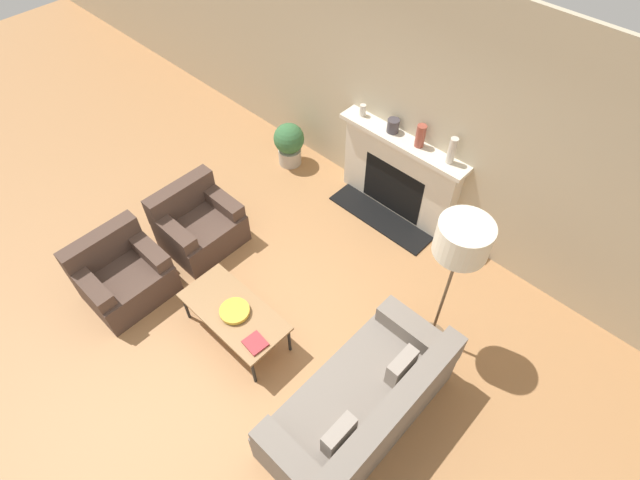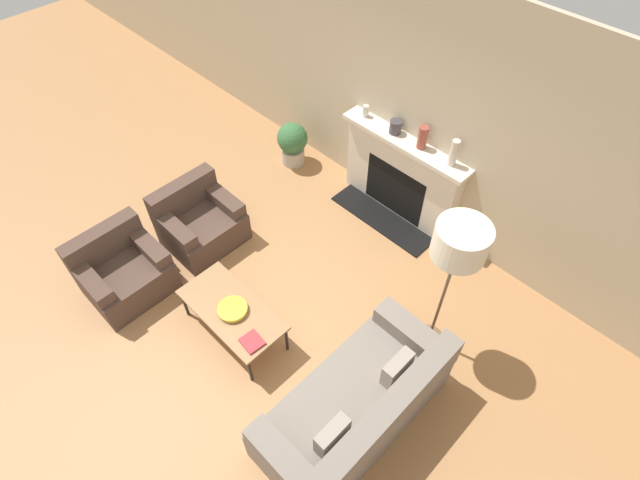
{
  "view_description": "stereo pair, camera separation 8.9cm",
  "coord_description": "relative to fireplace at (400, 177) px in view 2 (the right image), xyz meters",
  "views": [
    {
      "loc": [
        2.25,
        -1.54,
        4.68
      ],
      "look_at": [
        -0.23,
        1.08,
        0.45
      ],
      "focal_mm": 28.0,
      "sensor_mm": 36.0,
      "label": 1
    },
    {
      "loc": [
        2.31,
        -1.48,
        4.68
      ],
      "look_at": [
        -0.23,
        1.08,
        0.45
      ],
      "focal_mm": 28.0,
      "sensor_mm": 36.0,
      "label": 2
    }
  ],
  "objects": [
    {
      "name": "mantel_vase_right",
      "position": [
        0.6,
        0.01,
        0.73
      ],
      "size": [
        0.09,
        0.09,
        0.32
      ],
      "color": "beige",
      "rests_on": "fireplace"
    },
    {
      "name": "book",
      "position": [
        0.4,
        -2.7,
        -0.1
      ],
      "size": [
        0.22,
        0.2,
        0.02
      ],
      "rotation": [
        0.0,
        0.0,
        -0.09
      ],
      "color": "#9E2D33",
      "rests_on": "coffee_table"
    },
    {
      "name": "coffee_table",
      "position": [
        -0.04,
        -2.6,
        -0.14
      ],
      "size": [
        1.16,
        0.56,
        0.43
      ],
      "color": "olive",
      "rests_on": "ground_plane"
    },
    {
      "name": "mantel_vase_center_left",
      "position": [
        -0.18,
        0.01,
        0.65
      ],
      "size": [
        0.14,
        0.14,
        0.16
      ],
      "color": "#3D383D",
      "rests_on": "fireplace"
    },
    {
      "name": "mantel_vase_left",
      "position": [
        -0.63,
        0.01,
        0.64
      ],
      "size": [
        0.07,
        0.07,
        0.14
      ],
      "color": "beige",
      "rests_on": "fireplace"
    },
    {
      "name": "fireplace",
      "position": [
        0.0,
        0.0,
        0.0
      ],
      "size": [
        1.69,
        0.59,
        1.12
      ],
      "color": "beige",
      "rests_on": "ground_plane"
    },
    {
      "name": "floor_lamp",
      "position": [
        1.47,
        -1.24,
        0.97
      ],
      "size": [
        0.47,
        0.47,
        1.76
      ],
      "color": "brown",
      "rests_on": "ground_plane"
    },
    {
      "name": "wall_back",
      "position": [
        0.19,
        0.14,
        0.91
      ],
      "size": [
        18.0,
        0.06,
        2.9
      ],
      "color": "#BCAD8E",
      "rests_on": "ground_plane"
    },
    {
      "name": "potted_plant",
      "position": [
        -1.61,
        -0.3,
        -0.2
      ],
      "size": [
        0.42,
        0.42,
        0.63
      ],
      "color": "#B2A899",
      "rests_on": "ground_plane"
    },
    {
      "name": "couch",
      "position": [
        1.5,
        -2.42,
        -0.23
      ],
      "size": [
        0.87,
        1.84,
        0.82
      ],
      "rotation": [
        0.0,
        0.0,
        -1.57
      ],
      "color": "slate",
      "rests_on": "ground_plane"
    },
    {
      "name": "armchair_far",
      "position": [
        -1.35,
        -2.07,
        -0.25
      ],
      "size": [
        0.75,
        0.86,
        0.77
      ],
      "rotation": [
        0.0,
        0.0,
        1.57
      ],
      "color": "#4C382D",
      "rests_on": "ground_plane"
    },
    {
      "name": "mantel_vase_center_right",
      "position": [
        0.2,
        0.01,
        0.71
      ],
      "size": [
        0.11,
        0.11,
        0.27
      ],
      "color": "brown",
      "rests_on": "fireplace"
    },
    {
      "name": "armchair_near",
      "position": [
        -1.35,
        -3.1,
        -0.25
      ],
      "size": [
        0.75,
        0.86,
        0.77
      ],
      "rotation": [
        0.0,
        0.0,
        1.57
      ],
      "color": "#4C382D",
      "rests_on": "ground_plane"
    },
    {
      "name": "ground_plane",
      "position": [
        0.19,
        -2.42,
        -0.54
      ],
      "size": [
        18.0,
        18.0,
        0.0
      ],
      "primitive_type": "plane",
      "color": "#A87547"
    },
    {
      "name": "bowl",
      "position": [
        -0.01,
        -2.61,
        -0.08
      ],
      "size": [
        0.3,
        0.3,
        0.06
      ],
      "color": "gold",
      "rests_on": "coffee_table"
    }
  ]
}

